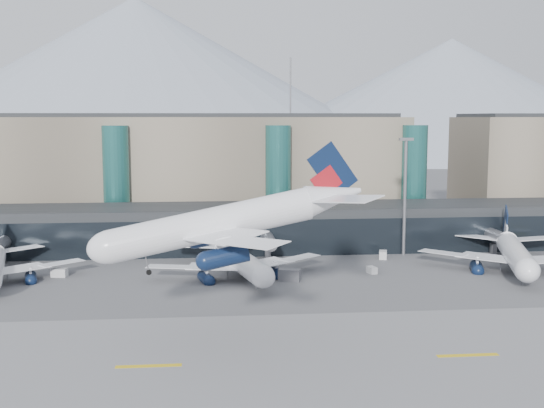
{
  "coord_description": "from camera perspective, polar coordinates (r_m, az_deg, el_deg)",
  "views": [
    {
      "loc": [
        -12.55,
        -95.47,
        30.02
      ],
      "look_at": [
        -0.51,
        32.0,
        13.65
      ],
      "focal_mm": 45.0,
      "sensor_mm": 36.0,
      "label": 1
    }
  ],
  "objects": [
    {
      "name": "lightmast_mid",
      "position": [
        150.46,
        11.06,
        1.2
      ],
      "size": [
        3.0,
        1.2,
        25.6
      ],
      "color": "slate",
      "rests_on": "ground"
    },
    {
      "name": "teal_towers",
      "position": [
        170.25,
        -6.2,
        1.85
      ],
      "size": [
        116.4,
        19.4,
        46.0
      ],
      "color": "#22615D",
      "rests_on": "ground"
    },
    {
      "name": "jet_parked_right",
      "position": [
        143.73,
        19.56,
        -3.28
      ],
      "size": [
        37.05,
        38.9,
        12.49
      ],
      "rotation": [
        0.0,
        0.0,
        1.27
      ],
      "color": "white",
      "rests_on": "ground"
    },
    {
      "name": "veh_g",
      "position": [
        133.63,
        8.34,
        -5.49
      ],
      "size": [
        1.86,
        2.52,
        1.32
      ],
      "primitive_type": "cube",
      "rotation": [
        0.0,
        0.0,
        -1.31
      ],
      "color": "silver",
      "rests_on": "ground"
    },
    {
      "name": "runway_strip",
      "position": [
        86.79,
        3.34,
        -12.95
      ],
      "size": [
        400.0,
        40.0,
        0.04
      ],
      "primitive_type": "cube",
      "color": "slate",
      "rests_on": "ground"
    },
    {
      "name": "jet_parked_mid",
      "position": [
        130.54,
        -3.02,
        -4.04
      ],
      "size": [
        35.26,
        36.37,
        11.68
      ],
      "rotation": [
        0.0,
        0.0,
        1.81
      ],
      "color": "white",
      "rests_on": "ground"
    },
    {
      "name": "veh_d",
      "position": [
        147.61,
        9.27,
        -4.22
      ],
      "size": [
        2.29,
        3.24,
        1.67
      ],
      "primitive_type": "cube",
      "rotation": [
        0.0,
        0.0,
        1.3
      ],
      "color": "silver",
      "rests_on": "ground"
    },
    {
      "name": "veh_a",
      "position": [
        135.51,
        -17.36,
        -5.5
      ],
      "size": [
        3.13,
        2.14,
        1.62
      ],
      "primitive_type": "cube",
      "rotation": [
        0.0,
        0.0,
        -0.2
      ],
      "color": "silver",
      "rests_on": "ground"
    },
    {
      "name": "terminal_main",
      "position": [
        186.45,
        -9.22,
        2.71
      ],
      "size": [
        130.0,
        30.0,
        31.0
      ],
      "color": "gray",
      "rests_on": "ground"
    },
    {
      "name": "hero_jet",
      "position": [
        88.64,
        -2.77,
        -0.63
      ],
      "size": [
        37.73,
        37.96,
        12.3
      ],
      "rotation": [
        0.0,
        -0.19,
        0.11
      ],
      "color": "white",
      "rests_on": "ground"
    },
    {
      "name": "runway_markings",
      "position": [
        86.78,
        3.34,
        -12.93
      ],
      "size": [
        128.0,
        1.0,
        0.02
      ],
      "color": "gold",
      "rests_on": "ground"
    },
    {
      "name": "mountain_ridge",
      "position": [
        476.58,
        -1.99,
        9.17
      ],
      "size": [
        910.0,
        400.0,
        110.0
      ],
      "color": "gray",
      "rests_on": "ground"
    },
    {
      "name": "ground",
      "position": [
        100.86,
        2.03,
        -10.04
      ],
      "size": [
        900.0,
        900.0,
        0.0
      ],
      "primitive_type": "plane",
      "color": "#515154",
      "rests_on": "ground"
    },
    {
      "name": "concourse",
      "position": [
        155.73,
        -0.71,
        -1.97
      ],
      "size": [
        170.0,
        27.0,
        10.0
      ],
      "color": "black",
      "rests_on": "ground"
    },
    {
      "name": "veh_c",
      "position": [
        126.33,
        1.48,
        -5.95
      ],
      "size": [
        4.43,
        3.26,
        2.2
      ],
      "primitive_type": "cube",
      "rotation": [
        0.0,
        0.0,
        -0.33
      ],
      "color": "#535358",
      "rests_on": "ground"
    }
  ]
}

